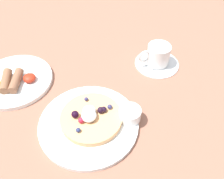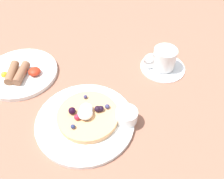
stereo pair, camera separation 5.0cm
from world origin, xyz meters
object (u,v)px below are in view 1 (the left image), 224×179
(breakfast_plate, at_px, (15,80))
(coffee_cup, at_px, (158,54))
(coffee_saucer, at_px, (157,63))
(pancake_plate, at_px, (89,124))
(syrup_ramekin, at_px, (130,114))

(breakfast_plate, height_order, coffee_cup, coffee_cup)
(breakfast_plate, relative_size, coffee_saucer, 1.60)
(coffee_cup, bearing_deg, pancake_plate, -136.75)
(breakfast_plate, height_order, coffee_saucer, breakfast_plate)
(breakfast_plate, bearing_deg, coffee_cup, 4.41)
(breakfast_plate, bearing_deg, syrup_ramekin, -28.94)
(pancake_plate, xyz_separation_m, breakfast_plate, (-0.22, 0.18, 0.00))
(breakfast_plate, bearing_deg, coffee_saucer, 4.44)
(coffee_saucer, bearing_deg, coffee_cup, -168.74)
(coffee_saucer, xyz_separation_m, coffee_cup, (-0.00, -0.00, 0.04))
(pancake_plate, relative_size, syrup_ramekin, 4.57)
(pancake_plate, bearing_deg, coffee_cup, 43.25)
(coffee_saucer, bearing_deg, breakfast_plate, -175.56)
(breakfast_plate, xyz_separation_m, coffee_saucer, (0.44, 0.03, -0.00))
(syrup_ramekin, bearing_deg, breakfast_plate, 151.06)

